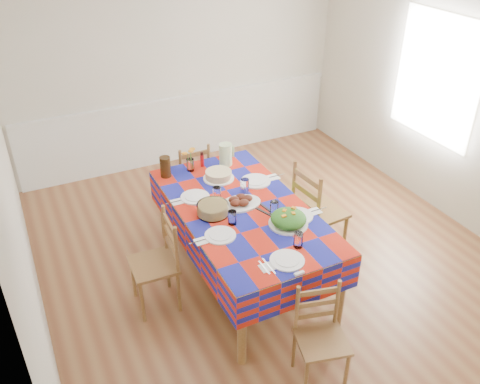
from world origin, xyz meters
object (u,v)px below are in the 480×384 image
(chair_left, at_px, (158,263))
(tea_pitcher, at_px, (165,167))
(chair_right, at_px, (316,212))
(chair_near, at_px, (320,337))
(dining_table, at_px, (242,216))
(green_pitcher, at_px, (226,154))
(chair_far, at_px, (192,178))
(meat_platter, at_px, (240,202))

(chair_left, bearing_deg, tea_pitcher, 158.01)
(chair_right, bearing_deg, chair_near, 143.33)
(dining_table, relative_size, green_pitcher, 8.90)
(dining_table, distance_m, green_pitcher, 0.88)
(green_pitcher, xyz_separation_m, chair_far, (-0.21, 0.49, -0.49))
(chair_right, bearing_deg, chair_far, 27.28)
(chair_near, relative_size, chair_far, 0.94)
(chair_near, distance_m, chair_right, 1.56)
(green_pitcher, distance_m, chair_left, 1.42)
(tea_pitcher, bearing_deg, green_pitcher, -3.27)
(dining_table, bearing_deg, chair_left, -179.85)
(chair_left, height_order, chair_right, chair_right)
(chair_far, height_order, chair_left, chair_left)
(green_pitcher, bearing_deg, chair_left, -141.74)
(chair_near, bearing_deg, chair_far, 104.30)
(chair_right, bearing_deg, dining_table, 84.94)
(meat_platter, distance_m, chair_near, 1.44)
(green_pitcher, bearing_deg, chair_right, -53.41)
(green_pitcher, height_order, chair_near, green_pitcher)
(dining_table, distance_m, chair_near, 1.36)
(chair_near, distance_m, chair_far, 2.64)
(meat_platter, height_order, green_pitcher, green_pitcher)
(green_pitcher, height_order, chair_right, chair_right)
(dining_table, xyz_separation_m, chair_left, (-0.84, -0.00, -0.26))
(dining_table, height_order, chair_right, chair_right)
(green_pitcher, height_order, chair_far, green_pitcher)
(chair_near, height_order, chair_left, chair_left)
(chair_left, bearing_deg, chair_far, 150.50)
(dining_table, xyz_separation_m, chair_far, (0.00, 1.32, -0.28))
(tea_pitcher, bearing_deg, chair_left, -114.83)
(meat_platter, relative_size, chair_right, 0.37)
(chair_far, distance_m, chair_left, 1.56)
(chair_near, bearing_deg, chair_left, 136.72)
(dining_table, bearing_deg, chair_near, -89.59)
(tea_pitcher, bearing_deg, chair_right, -34.42)
(dining_table, relative_size, meat_platter, 5.32)
(chair_left, bearing_deg, chair_right, 92.78)
(chair_far, bearing_deg, tea_pitcher, 44.78)
(chair_far, bearing_deg, meat_platter, 88.80)
(meat_platter, xyz_separation_m, chair_left, (-0.84, -0.06, -0.38))
(green_pitcher, distance_m, tea_pitcher, 0.65)
(meat_platter, distance_m, chair_right, 0.88)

